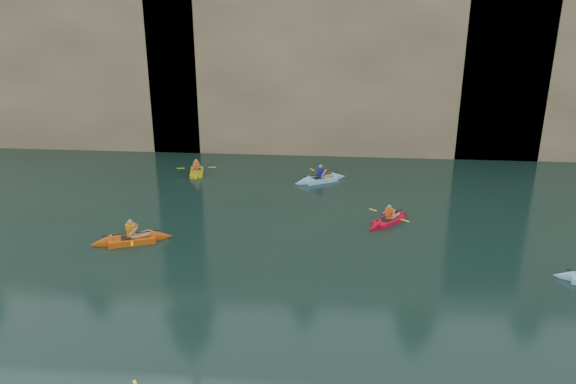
{
  "coord_description": "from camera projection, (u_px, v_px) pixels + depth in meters",
  "views": [
    {
      "loc": [
        1.67,
        -12.69,
        9.93
      ],
      "look_at": [
        -0.01,
        6.35,
        3.0
      ],
      "focal_mm": 35.0,
      "sensor_mm": 36.0,
      "label": 1
    }
  ],
  "objects": [
    {
      "name": "sea_cave_west",
      "position": [
        36.0,
        117.0,
        36.77
      ],
      "size": [
        4.5,
        1.0,
        4.0
      ],
      "primitive_type": "cube",
      "color": "black",
      "rests_on": "ground"
    },
    {
      "name": "cliff_slab_center",
      "position": [
        344.0,
        62.0,
        34.46
      ],
      "size": [
        24.0,
        2.4,
        11.4
      ],
      "primitive_type": "cube",
      "color": "tan",
      "rests_on": "ground"
    },
    {
      "name": "cliff",
      "position": [
        316.0,
        45.0,
        41.45
      ],
      "size": [
        70.0,
        16.0,
        12.0
      ],
      "primitive_type": "cube",
      "color": "tan",
      "rests_on": "ground"
    },
    {
      "name": "kayaker_orange",
      "position": [
        132.0,
        239.0,
        23.27
      ],
      "size": [
        3.41,
        2.36,
        1.28
      ],
      "rotation": [
        0.0,
        0.0,
        0.38
      ],
      "color": "#D5530D",
      "rests_on": "ground"
    },
    {
      "name": "kayaker_red_far",
      "position": [
        388.0,
        220.0,
        25.24
      ],
      "size": [
        2.41,
        2.67,
        1.08
      ],
      "rotation": [
        0.0,
        0.0,
        0.86
      ],
      "color": "red",
      "rests_on": "ground"
    },
    {
      "name": "sea_cave_center",
      "position": [
        247.0,
        128.0,
        35.75
      ],
      "size": [
        3.5,
        1.0,
        3.2
      ],
      "primitive_type": "cube",
      "color": "black",
      "rests_on": "ground"
    },
    {
      "name": "kayaker_yellow",
      "position": [
        197.0,
        172.0,
        31.88
      ],
      "size": [
        2.17,
        2.76,
        1.1
      ],
      "rotation": [
        0.0,
        0.0,
        -1.39
      ],
      "color": "yellow",
      "rests_on": "ground"
    },
    {
      "name": "ground",
      "position": [
        268.0,
        373.0,
        15.41
      ],
      "size": [
        160.0,
        160.0,
        0.0
      ],
      "primitive_type": "plane",
      "color": "black",
      "rests_on": "ground"
    },
    {
      "name": "sea_cave_east",
      "position": [
        473.0,
        122.0,
        34.37
      ],
      "size": [
        5.0,
        1.0,
        4.5
      ],
      "primitive_type": "cube",
      "color": "black",
      "rests_on": "ground"
    },
    {
      "name": "cliff_slab_west",
      "position": [
        4.0,
        65.0,
        36.42
      ],
      "size": [
        26.0,
        2.4,
        10.56
      ],
      "primitive_type": "cube",
      "color": "tan",
      "rests_on": "ground"
    },
    {
      "name": "kayaker_ltblue_mid",
      "position": [
        320.0,
        179.0,
        30.65
      ],
      "size": [
        3.07,
        2.18,
        1.19
      ],
      "rotation": [
        0.0,
        0.0,
        0.52
      ],
      "color": "#98DBFF",
      "rests_on": "ground"
    }
  ]
}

